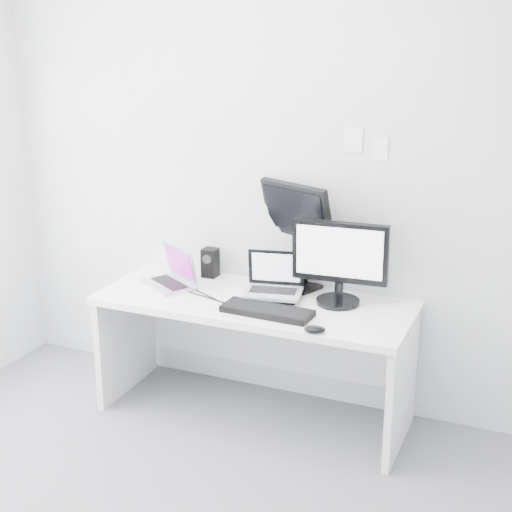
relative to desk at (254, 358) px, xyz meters
name	(u,v)px	position (x,y,z in m)	size (l,w,h in m)	color
back_wall	(277,181)	(0.00, 0.35, 0.99)	(3.60, 3.60, 0.00)	silver
desk	(254,358)	(0.00, 0.00, 0.00)	(1.80, 0.70, 0.73)	white
macbook	(167,267)	(-0.56, 0.00, 0.49)	(0.33, 0.25, 0.25)	silver
speaker	(210,263)	(-0.41, 0.27, 0.45)	(0.09, 0.09, 0.18)	black
dell_laptop	(273,276)	(0.09, 0.06, 0.50)	(0.32, 0.25, 0.27)	#A2A4A8
rear_monitor	(299,234)	(0.16, 0.30, 0.69)	(0.48, 0.17, 0.66)	black
samsung_monitor	(339,262)	(0.46, 0.13, 0.61)	(0.53, 0.25, 0.49)	black
keyboard	(267,311)	(0.15, -0.17, 0.38)	(0.50, 0.18, 0.03)	black
mouse	(315,329)	(0.47, -0.31, 0.38)	(0.11, 0.07, 0.04)	black
wall_note_0	(353,140)	(0.45, 0.34, 1.26)	(0.10, 0.00, 0.14)	white
wall_note_1	(380,149)	(0.60, 0.34, 1.22)	(0.09, 0.00, 0.13)	white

